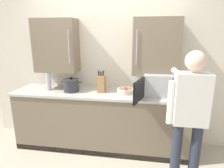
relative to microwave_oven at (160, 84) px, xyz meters
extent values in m
cube|color=beige|center=(-0.85, 0.32, 0.27)|extent=(4.12, 0.10, 2.72)
cube|color=#756651|center=(-1.62, 0.11, 0.53)|extent=(0.67, 0.32, 0.82)
cylinder|color=#B7BABF|center=(-1.35, -0.06, 0.53)|extent=(0.01, 0.01, 0.49)
cube|color=#756651|center=(-0.09, 0.11, 0.53)|extent=(0.67, 0.32, 0.82)
cylinder|color=#B7BABF|center=(-0.36, -0.06, 0.53)|extent=(0.01, 0.01, 0.49)
cube|color=#756651|center=(-0.85, -0.03, -0.64)|extent=(2.75, 0.58, 0.90)
cube|color=#BCB7AD|center=(-0.85, -0.03, -0.17)|extent=(2.79, 0.62, 0.03)
cube|color=black|center=(-0.85, -0.30, -1.05)|extent=(2.75, 0.04, 0.09)
cube|color=#B7BABF|center=(0.03, 0.01, 0.00)|extent=(0.54, 0.42, 0.31)
cube|color=beige|center=(-0.05, 0.00, 0.00)|extent=(0.35, 0.36, 0.25)
cube|color=black|center=(0.22, -0.20, 0.00)|extent=(0.15, 0.01, 0.29)
cube|color=black|center=(-0.30, -0.38, 0.00)|extent=(0.14, 0.38, 0.29)
cube|color=#A37547|center=(-0.88, 0.00, -0.03)|extent=(0.11, 0.15, 0.25)
cylinder|color=black|center=(-0.92, -0.03, 0.14)|extent=(0.02, 0.02, 0.08)
cylinder|color=black|center=(-0.89, -0.03, 0.13)|extent=(0.02, 0.02, 0.07)
cylinder|color=black|center=(-0.87, -0.03, 0.13)|extent=(0.02, 0.02, 0.07)
cylinder|color=black|center=(-0.84, -0.03, 0.14)|extent=(0.02, 0.02, 0.08)
cylinder|color=#B7BABF|center=(-1.73, -0.04, -0.04)|extent=(0.08, 0.08, 0.24)
cylinder|color=#B7BABF|center=(-1.73, -0.04, 0.10)|extent=(0.08, 0.08, 0.03)
cylinder|color=#2D2D33|center=(-1.34, -0.05, -0.07)|extent=(0.24, 0.24, 0.18)
cylinder|color=#2D2D33|center=(-1.34, -0.05, 0.03)|extent=(0.24, 0.24, 0.02)
cylinder|color=black|center=(-1.34, -0.05, 0.05)|extent=(0.04, 0.04, 0.03)
cylinder|color=#2D2D33|center=(-1.49, -0.05, -0.01)|extent=(0.05, 0.02, 0.02)
cylinder|color=#2D2D33|center=(-1.20, -0.05, -0.01)|extent=(0.05, 0.02, 0.02)
cylinder|color=beige|center=(-0.51, -0.02, -0.12)|extent=(0.25, 0.25, 0.07)
cylinder|color=#6B6659|center=(-0.51, -0.02, -0.11)|extent=(0.20, 0.20, 0.04)
sphere|color=orange|center=(-0.55, 0.00, -0.09)|extent=(0.05, 0.05, 0.05)
sphere|color=orange|center=(-0.45, -0.03, -0.09)|extent=(0.06, 0.06, 0.06)
sphere|color=red|center=(-0.50, -0.06, -0.09)|extent=(0.05, 0.05, 0.05)
cylinder|color=#282D3D|center=(0.14, -0.84, -0.65)|extent=(0.11, 0.11, 0.89)
cylinder|color=#282D3D|center=(0.34, -0.84, -0.65)|extent=(0.11, 0.11, 0.89)
cube|color=silver|center=(0.24, -0.84, 0.07)|extent=(0.34, 0.20, 0.54)
sphere|color=beige|center=(0.24, -0.84, 0.46)|extent=(0.20, 0.20, 0.20)
cylinder|color=beige|center=(0.26, -0.60, 0.18)|extent=(0.37, 0.54, 0.27)
cylinder|color=silver|center=(0.04, -0.84, 0.02)|extent=(0.07, 0.07, 0.46)
camera|label=1|loc=(-0.27, -2.82, 0.73)|focal=31.12mm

